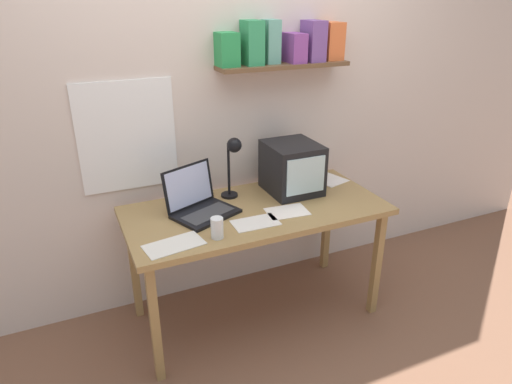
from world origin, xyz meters
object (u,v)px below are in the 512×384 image
Objects in this scene: laptop at (198,202)px; desk_lamp at (233,157)px; open_notebook at (287,212)px; printed_handout at (256,223)px; loose_paper_near_laptop at (174,245)px; crt_monitor at (292,168)px; corner_desk at (256,218)px; juice_glass at (217,229)px; loose_paper_near_monitor at (329,180)px.

desk_lamp reaches higher than laptop.
desk_lamp reaches higher than open_notebook.
printed_handout is 0.81× the size of loose_paper_near_laptop.
desk_lamp reaches higher than crt_monitor.
crt_monitor is 0.63m from laptop.
desk_lamp is at bearing 110.15° from corner_desk.
crt_monitor is 0.73m from juice_glass.
loose_paper_near_laptop is (-0.22, -0.30, -0.06)m from laptop.
open_notebook is at bearing -78.24° from desk_lamp.
corner_desk is 5.92× the size of printed_handout.
loose_paper_near_monitor is at bearing 24.39° from juice_glass.
laptop reaches higher than printed_handout.
corner_desk is 0.38m from desk_lamp.
laptop is at bearing -173.47° from loose_paper_near_monitor.
laptop is 0.94m from loose_paper_near_monitor.
corner_desk is at bearing -163.00° from loose_paper_near_monitor.
loose_paper_near_monitor and loose_paper_near_laptop have the same top height.
open_notebook is (0.46, -0.20, -0.06)m from laptop.
juice_glass is at bearing -165.92° from open_notebook.
desk_lamp is at bearing -1.36° from laptop.
corner_desk is 3.57× the size of laptop.
crt_monitor is 1.35× the size of printed_handout.
open_notebook is at bearing -122.54° from crt_monitor.
open_notebook is at bearing 8.42° from loose_paper_near_laptop.
loose_paper_near_laptop is at bearing -160.50° from loose_paper_near_monitor.
crt_monitor reaches higher than juice_glass.
juice_glass is at bearing -143.57° from corner_desk.
loose_paper_near_laptop is (-0.22, 0.01, -0.05)m from juice_glass.
crt_monitor is at bearing 24.09° from corner_desk.
laptop reaches higher than loose_paper_near_monitor.
loose_paper_near_monitor is (0.70, 0.36, 0.00)m from printed_handout.
desk_lamp is at bearing 87.96° from printed_handout.
loose_paper_near_laptop is at bearing -171.58° from open_notebook.
loose_paper_near_laptop is at bearing -162.15° from desk_lamp.
laptop is 1.10× the size of desk_lamp.
crt_monitor is at bearing 22.92° from loose_paper_near_laptop.
juice_glass is at bearing -155.61° from loose_paper_near_monitor.
corner_desk is at bearing 65.19° from printed_handout.
juice_glass is 0.35× the size of loose_paper_near_laptop.
corner_desk is 0.35m from laptop.
corner_desk is 4.38× the size of crt_monitor.
printed_handout and open_notebook have the same top height.
loose_paper_near_laptop is (-0.68, -0.10, -0.00)m from open_notebook.
corner_desk is at bearing -155.91° from crt_monitor.
laptop reaches higher than loose_paper_near_laptop.
crt_monitor is at bearing -18.11° from laptop.
corner_desk is at bearing -92.34° from desk_lamp.
laptop is at bearing -175.05° from crt_monitor.
open_notebook is at bearing -40.95° from corner_desk.
corner_desk is at bearing -37.48° from laptop.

